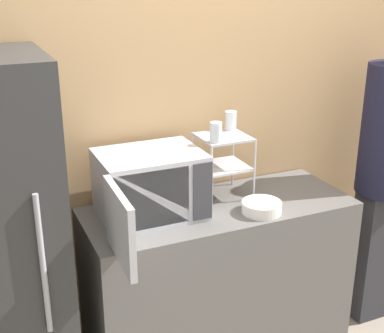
# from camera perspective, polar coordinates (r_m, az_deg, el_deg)

# --- Properties ---
(wall_back) EXTENTS (8.00, 0.06, 2.60)m
(wall_back) POSITION_cam_1_polar(r_m,az_deg,el_deg) (2.99, 0.23, 4.71)
(wall_back) COLOR tan
(wall_back) RESTS_ON ground_plane
(counter) EXTENTS (1.44, 0.57, 0.93)m
(counter) POSITION_cam_1_polar(r_m,az_deg,el_deg) (3.06, 2.78, -12.12)
(counter) COLOR #595654
(counter) RESTS_ON ground_plane
(microwave) EXTENTS (0.55, 0.78, 0.33)m
(microwave) POSITION_cam_1_polar(r_m,az_deg,el_deg) (2.65, -4.61, -2.11)
(microwave) COLOR #ADADB2
(microwave) RESTS_ON counter
(dish_rack) EXTENTS (0.26, 0.25, 0.34)m
(dish_rack) POSITION_cam_1_polar(r_m,az_deg,el_deg) (2.87, 3.33, 1.45)
(dish_rack) COLOR #B2B2B7
(dish_rack) RESTS_ON counter
(glass_front_left) EXTENTS (0.06, 0.06, 0.10)m
(glass_front_left) POSITION_cam_1_polar(r_m,az_deg,el_deg) (2.72, 2.56, 3.66)
(glass_front_left) COLOR silver
(glass_front_left) RESTS_ON dish_rack
(glass_back_right) EXTENTS (0.06, 0.06, 0.10)m
(glass_back_right) POSITION_cam_1_polar(r_m,az_deg,el_deg) (2.94, 4.15, 4.90)
(glass_back_right) COLOR silver
(glass_back_right) RESTS_ON dish_rack
(bowl) EXTENTS (0.20, 0.20, 0.06)m
(bowl) POSITION_cam_1_polar(r_m,az_deg,el_deg) (2.77, 7.43, -4.34)
(bowl) COLOR silver
(bowl) RESTS_ON counter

